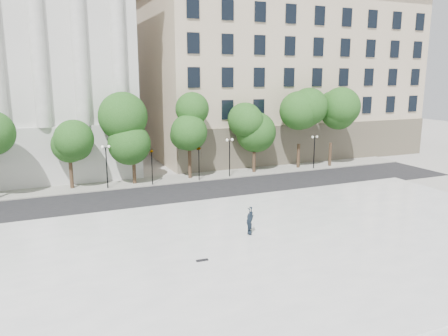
{
  "coord_description": "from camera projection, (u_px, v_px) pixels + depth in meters",
  "views": [
    {
      "loc": [
        -11.92,
        -19.85,
        10.89
      ],
      "look_at": [
        0.79,
        10.0,
        4.01
      ],
      "focal_mm": 35.0,
      "sensor_mm": 36.0,
      "label": 1
    }
  ],
  "objects": [
    {
      "name": "street_trees",
      "position": [
        179.0,
        130.0,
        45.36
      ],
      "size": [
        43.9,
        4.75,
        8.0
      ],
      "color": "#382619",
      "rests_on": "ground"
    },
    {
      "name": "ground",
      "position": [
        280.0,
        272.0,
        24.7
      ],
      "size": [
        160.0,
        160.0,
        0.0
      ],
      "primitive_type": "plane",
      "color": "#AEABA4",
      "rests_on": "ground"
    },
    {
      "name": "building_east",
      "position": [
        267.0,
        74.0,
        65.07
      ],
      "size": [
        36.0,
        26.15,
        23.0
      ],
      "color": "beige",
      "rests_on": "ground"
    },
    {
      "name": "street",
      "position": [
        183.0,
        194.0,
        40.9
      ],
      "size": [
        60.0,
        8.0,
        0.02
      ],
      "primitive_type": "cube",
      "color": "black",
      "rests_on": "ground"
    },
    {
      "name": "lamp_posts",
      "position": [
        166.0,
        156.0,
        44.33
      ],
      "size": [
        37.33,
        0.28,
        4.36
      ],
      "color": "black",
      "rests_on": "ground"
    },
    {
      "name": "far_sidewalk",
      "position": [
        166.0,
        180.0,
        46.29
      ],
      "size": [
        60.0,
        4.0,
        0.12
      ],
      "primitive_type": "cube",
      "color": "#9D9B91",
      "rests_on": "ground"
    },
    {
      "name": "traffic_light_east",
      "position": [
        199.0,
        146.0,
        45.2
      ],
      "size": [
        1.08,
        1.96,
        4.28
      ],
      "color": "black",
      "rests_on": "ground"
    },
    {
      "name": "person_lying",
      "position": [
        249.0,
        231.0,
        29.19
      ],
      "size": [
        1.73,
        1.91,
        0.52
      ],
      "primitive_type": "imported",
      "rotation": [
        -1.54,
        0.0,
        0.68
      ],
      "color": "black",
      "rests_on": "plaza"
    },
    {
      "name": "plaza",
      "position": [
        256.0,
        249.0,
        27.35
      ],
      "size": [
        44.0,
        22.0,
        0.45
      ],
      "primitive_type": "cube",
      "color": "white",
      "rests_on": "ground"
    },
    {
      "name": "traffic_light_west",
      "position": [
        151.0,
        150.0,
        43.31
      ],
      "size": [
        0.95,
        1.68,
        4.17
      ],
      "color": "black",
      "rests_on": "ground"
    },
    {
      "name": "skateboard",
      "position": [
        202.0,
        260.0,
        25.1
      ],
      "size": [
        0.72,
        0.22,
        0.07
      ],
      "primitive_type": "cube",
      "rotation": [
        0.0,
        0.0,
        -0.05
      ],
      "color": "black",
      "rests_on": "plaza"
    }
  ]
}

